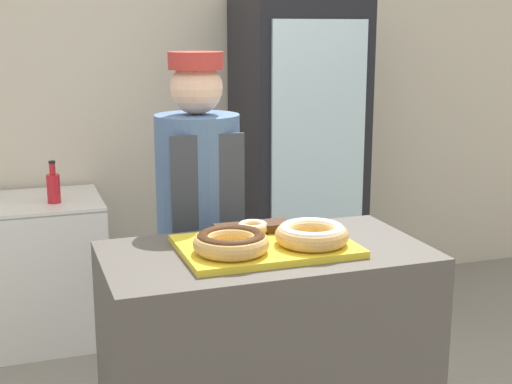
% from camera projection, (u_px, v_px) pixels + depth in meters
% --- Properties ---
extents(wall_back, '(8.00, 0.06, 2.70)m').
position_uv_depth(wall_back, '(147.00, 90.00, 4.30)').
color(wall_back, beige).
rests_on(wall_back, ground_plane).
extents(display_counter, '(1.11, 0.60, 0.98)m').
position_uv_depth(display_counter, '(265.00, 380.00, 2.54)').
color(display_counter, '#4C4742').
rests_on(display_counter, ground_plane).
extents(serving_tray, '(0.58, 0.41, 0.02)m').
position_uv_depth(serving_tray, '(266.00, 246.00, 2.42)').
color(serving_tray, yellow).
rests_on(serving_tray, display_counter).
extents(donut_chocolate_glaze, '(0.25, 0.25, 0.07)m').
position_uv_depth(donut_chocolate_glaze, '(231.00, 242.00, 2.31)').
color(donut_chocolate_glaze, tan).
rests_on(donut_chocolate_glaze, serving_tray).
extents(donut_light_glaze, '(0.25, 0.25, 0.07)m').
position_uv_depth(donut_light_glaze, '(312.00, 234.00, 2.40)').
color(donut_light_glaze, tan).
rests_on(donut_light_glaze, serving_tray).
extents(donut_mini_center, '(0.12, 0.12, 0.04)m').
position_uv_depth(donut_mini_center, '(253.00, 227.00, 2.54)').
color(donut_mini_center, tan).
rests_on(donut_mini_center, serving_tray).
extents(brownie_back_left, '(0.09, 0.09, 0.03)m').
position_uv_depth(brownie_back_left, '(229.00, 230.00, 2.51)').
color(brownie_back_left, '#382111').
rests_on(brownie_back_left, serving_tray).
extents(brownie_back_right, '(0.09, 0.09, 0.03)m').
position_uv_depth(brownie_back_right, '(276.00, 226.00, 2.57)').
color(brownie_back_right, '#382111').
rests_on(brownie_back_right, serving_tray).
extents(baker_person, '(0.35, 0.35, 1.62)m').
position_uv_depth(baker_person, '(199.00, 237.00, 2.98)').
color(baker_person, '#4C4C51').
rests_on(baker_person, ground_plane).
extents(beverage_fridge, '(0.69, 0.63, 1.91)m').
position_uv_depth(beverage_fridge, '(298.00, 156.00, 4.31)').
color(beverage_fridge, black).
rests_on(beverage_fridge, ground_plane).
extents(chest_freezer, '(1.10, 0.62, 0.80)m').
position_uv_depth(chest_freezer, '(2.00, 273.00, 3.89)').
color(chest_freezer, white).
rests_on(chest_freezer, ground_plane).
extents(bottle_red, '(0.07, 0.07, 0.23)m').
position_uv_depth(bottle_red, '(53.00, 187.00, 3.78)').
color(bottle_red, red).
rests_on(bottle_red, chest_freezer).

